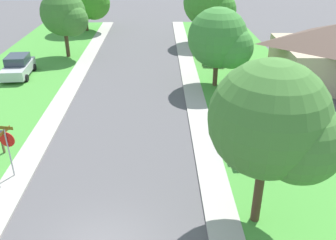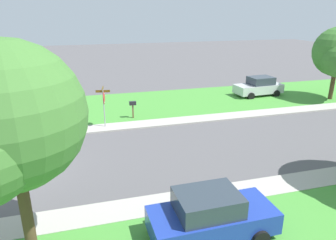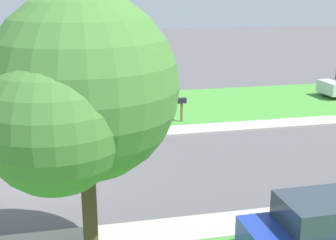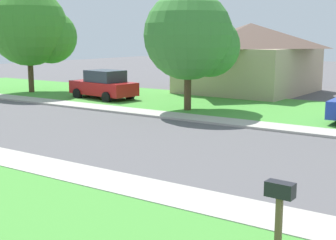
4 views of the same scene
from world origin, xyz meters
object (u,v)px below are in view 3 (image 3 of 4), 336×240
at_px(stop_sign_far_corner, 146,94).
at_px(tree_across_left, 77,96).
at_px(car_blue_kerbside_mid, 327,230).
at_px(mailbox, 182,104).

distance_m(stop_sign_far_corner, tree_across_left, 11.92).
relative_size(stop_sign_far_corner, car_blue_kerbside_mid, 0.64).
bearing_deg(car_blue_kerbside_mid, stop_sign_far_corner, -167.95).
bearing_deg(stop_sign_far_corner, car_blue_kerbside_mid, 12.05).
distance_m(stop_sign_far_corner, mailbox, 2.58).
xyz_separation_m(car_blue_kerbside_mid, mailbox, (-13.09, -0.46, 0.14)).
bearing_deg(stop_sign_far_corner, mailbox, 121.64).
xyz_separation_m(car_blue_kerbside_mid, tree_across_left, (-0.71, -5.99, 3.62)).
bearing_deg(tree_across_left, stop_sign_far_corner, 162.67).
height_order(stop_sign_far_corner, tree_across_left, tree_across_left).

